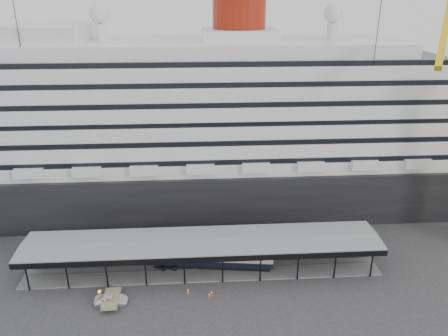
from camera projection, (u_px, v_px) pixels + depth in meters
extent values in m
plane|color=#323234|center=(204.00, 287.00, 65.81)|extent=(200.00, 200.00, 0.00)
cube|color=black|center=(200.00, 175.00, 93.60)|extent=(130.00, 30.00, 10.00)
cylinder|color=maroon|center=(239.00, 15.00, 82.05)|extent=(10.00, 10.00, 9.00)
sphere|color=silver|center=(99.00, 14.00, 80.37)|extent=(3.60, 3.60, 3.60)
sphere|color=silver|center=(333.00, 13.00, 83.03)|extent=(3.60, 3.60, 3.60)
cube|color=slate|center=(203.00, 267.00, 70.40)|extent=(56.00, 8.00, 0.24)
cube|color=slate|center=(203.00, 269.00, 69.67)|extent=(54.00, 0.08, 0.10)
cube|color=slate|center=(203.00, 263.00, 71.01)|extent=(54.00, 0.08, 0.10)
cube|color=black|center=(203.00, 260.00, 64.62)|extent=(56.00, 0.18, 0.90)
cube|color=black|center=(202.00, 229.00, 72.96)|extent=(56.00, 0.18, 0.90)
cube|color=slate|center=(203.00, 240.00, 68.52)|extent=(56.00, 9.00, 0.24)
cylinder|color=black|center=(30.00, 103.00, 75.43)|extent=(0.12, 0.12, 47.21)
cylinder|color=black|center=(369.00, 99.00, 77.63)|extent=(0.12, 0.12, 47.21)
imported|color=white|center=(111.00, 300.00, 62.04)|extent=(4.73, 2.25, 1.30)
cube|color=black|center=(212.00, 264.00, 70.33)|extent=(18.63, 4.52, 0.62)
cube|color=black|center=(212.00, 260.00, 70.03)|extent=(19.55, 4.98, 0.97)
cube|color=#CBB992|center=(212.00, 254.00, 69.64)|extent=(19.55, 5.02, 1.15)
cube|color=black|center=(212.00, 250.00, 69.36)|extent=(19.55, 4.98, 0.35)
cube|color=#EB4F0D|center=(188.00, 293.00, 64.42)|extent=(0.55, 0.55, 0.03)
cone|color=#EB4F0D|center=(188.00, 291.00, 64.27)|extent=(0.46, 0.46, 0.79)
cylinder|color=white|center=(188.00, 290.00, 64.24)|extent=(0.25, 0.25, 0.15)
cube|color=red|center=(211.00, 295.00, 63.95)|extent=(0.56, 0.56, 0.03)
cone|color=red|center=(211.00, 293.00, 63.80)|extent=(0.47, 0.47, 0.81)
cylinder|color=white|center=(211.00, 292.00, 63.77)|extent=(0.26, 0.26, 0.16)
cube|color=#D5580B|center=(209.00, 297.00, 63.63)|extent=(0.39, 0.39, 0.03)
cone|color=#D5580B|center=(209.00, 295.00, 63.50)|extent=(0.33, 0.33, 0.68)
cylinder|color=white|center=(209.00, 294.00, 63.48)|extent=(0.22, 0.22, 0.13)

